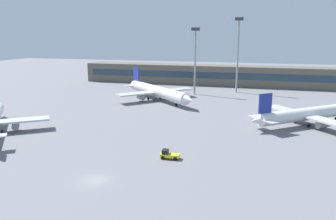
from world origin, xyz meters
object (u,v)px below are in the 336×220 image
(baggage_tug_yellow, at_px, (169,155))
(floodlight_tower_west, at_px, (195,56))
(airplane_mid, at_px, (308,114))
(airplane_far, at_px, (157,91))
(floodlight_tower_east, at_px, (238,50))

(baggage_tug_yellow, bearing_deg, floodlight_tower_west, 97.52)
(airplane_mid, height_order, floodlight_tower_west, floodlight_tower_west)
(airplane_mid, relative_size, floodlight_tower_west, 1.18)
(airplane_mid, xyz_separation_m, airplane_far, (-47.48, 20.68, 0.37))
(baggage_tug_yellow, distance_m, floodlight_tower_east, 81.19)
(baggage_tug_yellow, relative_size, floodlight_tower_east, 0.12)
(baggage_tug_yellow, xyz_separation_m, floodlight_tower_east, (6.01, 79.38, 15.94))
(floodlight_tower_west, bearing_deg, airplane_mid, -44.46)
(airplane_far, bearing_deg, baggage_tug_yellow, -70.33)
(airplane_mid, bearing_deg, baggage_tug_yellow, -129.84)
(airplane_far, distance_m, baggage_tug_yellow, 57.72)
(airplane_mid, distance_m, airplane_far, 51.78)
(airplane_far, relative_size, floodlight_tower_east, 1.14)
(floodlight_tower_west, relative_size, floodlight_tower_east, 0.87)
(baggage_tug_yellow, xyz_separation_m, floodlight_tower_west, (-9.28, 70.28, 13.93))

